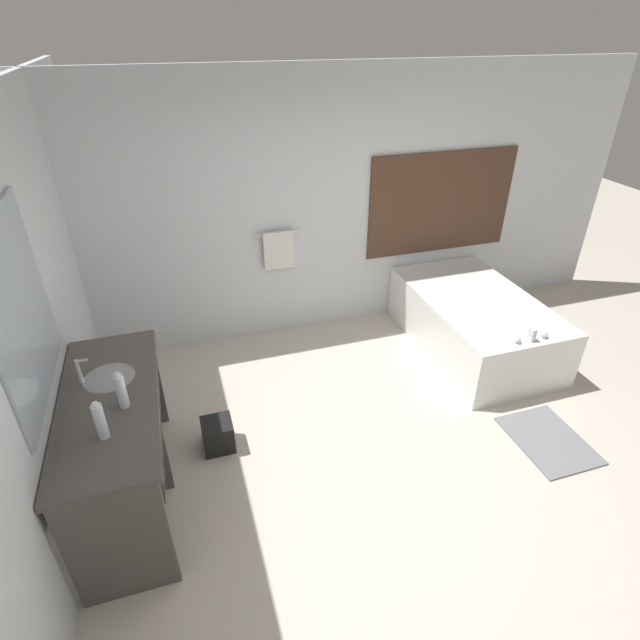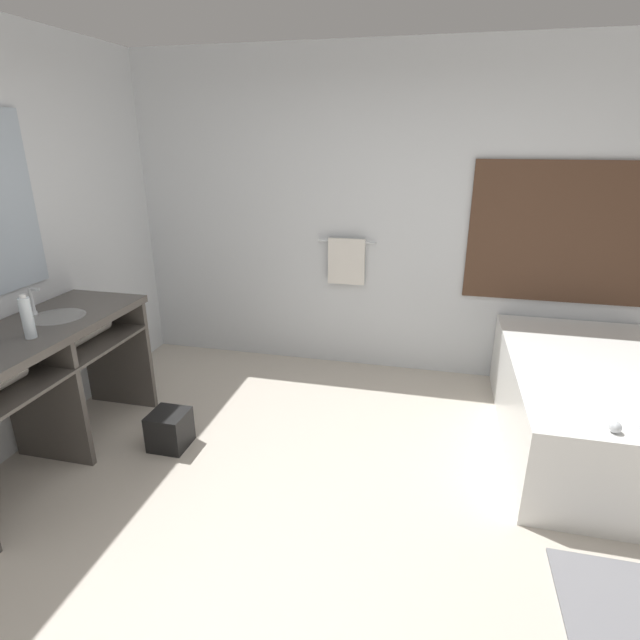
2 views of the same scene
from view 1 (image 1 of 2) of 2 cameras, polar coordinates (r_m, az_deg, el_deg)
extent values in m
plane|color=beige|center=(4.12, 7.46, -16.04)|extent=(16.00, 16.00, 0.00)
cube|color=silver|center=(5.17, -1.78, 12.45)|extent=(7.40, 0.06, 2.70)
cube|color=#4C3323|center=(5.75, 13.71, 12.86)|extent=(1.70, 0.02, 1.10)
cylinder|color=silver|center=(5.11, -4.81, 9.73)|extent=(0.50, 0.02, 0.02)
cube|color=silver|center=(5.17, -4.70, 7.93)|extent=(0.32, 0.04, 0.40)
cube|color=silver|center=(3.12, -31.29, -6.03)|extent=(0.06, 7.40, 2.70)
cube|color=#A3B2C1|center=(3.22, -31.00, 0.81)|extent=(0.02, 1.10, 1.10)
cube|color=#4C4742|center=(3.53, -23.03, -8.59)|extent=(0.62, 1.56, 0.05)
cube|color=#4C4742|center=(3.66, -22.35, -11.15)|extent=(0.59, 1.48, 0.02)
cylinder|color=white|center=(3.74, -22.76, -6.84)|extent=(0.34, 0.34, 0.13)
cube|color=#4C4742|center=(3.31, -21.90, -22.98)|extent=(0.57, 0.04, 0.87)
cube|color=#4C4742|center=(3.82, -21.60, -13.92)|extent=(0.57, 0.04, 0.87)
cube|color=#4C4742|center=(4.40, -21.39, -7.12)|extent=(0.57, 0.04, 0.87)
cylinder|color=silver|center=(3.32, -22.03, -14.46)|extent=(0.13, 0.43, 0.13)
cylinder|color=silver|center=(3.91, -21.71, -6.52)|extent=(0.13, 0.43, 0.13)
cylinder|color=silver|center=(3.73, -25.55, -6.30)|extent=(0.04, 0.04, 0.02)
cylinder|color=silver|center=(3.68, -25.87, -5.18)|extent=(0.02, 0.02, 0.16)
cube|color=silver|center=(3.63, -25.50, -4.19)|extent=(0.07, 0.01, 0.01)
cube|color=white|center=(5.45, 17.13, -0.25)|extent=(1.09, 1.85, 0.59)
ellipsoid|color=white|center=(5.38, 17.36, 1.05)|extent=(0.78, 1.33, 0.30)
cube|color=silver|center=(4.73, 23.06, -1.53)|extent=(0.04, 0.07, 0.12)
sphere|color=silver|center=(4.66, 21.65, -2.14)|extent=(0.06, 0.06, 0.06)
sphere|color=silver|center=(4.83, 24.28, -1.55)|extent=(0.06, 0.06, 0.06)
cylinder|color=white|center=(3.17, -23.81, -10.56)|extent=(0.06, 0.06, 0.23)
cylinder|color=white|center=(3.09, -24.31, -8.78)|extent=(0.03, 0.03, 0.02)
cylinder|color=white|center=(3.35, -21.76, -7.56)|extent=(0.06, 0.06, 0.24)
cylinder|color=white|center=(3.27, -22.20, -5.79)|extent=(0.03, 0.03, 0.02)
cube|color=black|center=(4.21, -11.59, -12.72)|extent=(0.24, 0.24, 0.25)
cube|color=slate|center=(4.66, 24.63, -12.37)|extent=(0.55, 0.73, 0.02)
camera|label=2|loc=(2.09, 48.67, -9.63)|focal=28.00mm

